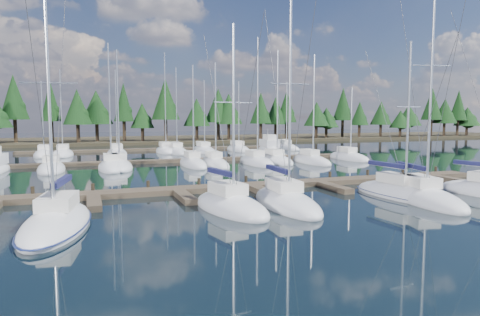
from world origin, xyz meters
name	(u,v)px	position (x,y,z in m)	size (l,w,h in m)	color
ground	(210,171)	(0.00, 30.00, 0.00)	(260.00, 260.00, 0.00)	black
far_shore	(141,140)	(0.00, 90.00, 0.30)	(220.00, 30.00, 0.60)	#322B1C
main_dock	(253,187)	(0.00, 17.36, 0.20)	(44.00, 6.13, 0.90)	#493D2D
back_docks	(174,154)	(0.00, 49.58, 0.20)	(50.00, 21.80, 0.40)	#493D2D
front_sailboat_1	(57,223)	(-13.92, 9.77, 0.28)	(4.60, 9.46, 13.46)	silver
front_sailboat_2	(230,206)	(-4.12, 10.78, 0.28)	(4.23, 7.96, 12.00)	silver
front_sailboat_3	(286,202)	(-0.35, 10.74, 0.29)	(3.25, 8.69, 14.13)	silver
front_sailboat_4	(400,194)	(8.64, 10.67, 0.28)	(3.31, 9.13, 11.69)	silver
front_sailboat_5	(422,197)	(9.21, 9.15, 0.30)	(4.81, 9.65, 16.53)	silver
back_sailboat_rows	(180,157)	(-0.22, 44.38, 0.26)	(47.63, 31.57, 16.73)	silver
motor_yacht_right	(269,148)	(16.99, 52.90, 0.50)	(4.22, 9.43, 4.56)	silver
tree_line	(149,110)	(0.57, 80.20, 7.35)	(185.08, 11.45, 13.71)	black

